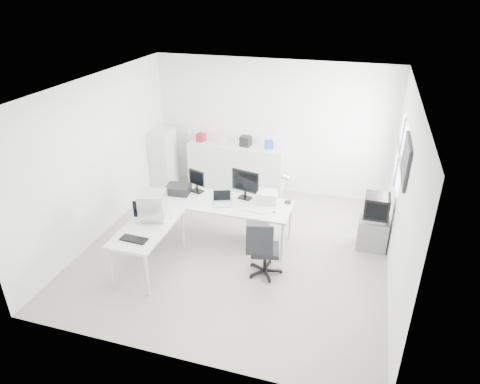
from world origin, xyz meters
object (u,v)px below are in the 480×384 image
(laptop, at_px, (222,200))
(sideboard, at_px, (237,167))
(main_desk, at_px, (222,221))
(tv_cabinet, at_px, (372,234))
(filing_cabinet, at_px, (163,159))
(crt_monitor, at_px, (153,206))
(lcd_monitor_large, at_px, (245,185))
(laser_printer, at_px, (267,197))
(lcd_monitor_small, at_px, (197,181))
(crt_tv, at_px, (376,208))
(office_chair, at_px, (265,247))
(side_desk, at_px, (149,247))
(inkjet_printer, at_px, (178,189))
(drawer_pedestal, at_px, (261,229))

(laptop, distance_m, sideboard, 2.18)
(main_desk, distance_m, tv_cabinet, 2.61)
(laptop, distance_m, filing_cabinet, 2.70)
(crt_monitor, relative_size, tv_cabinet, 0.83)
(lcd_monitor_large, bearing_deg, laptop, -117.36)
(lcd_monitor_large, relative_size, sideboard, 0.25)
(laser_printer, bearing_deg, sideboard, 114.23)
(lcd_monitor_small, height_order, tv_cabinet, lcd_monitor_small)
(crt_monitor, bearing_deg, tv_cabinet, 6.69)
(main_desk, relative_size, crt_tv, 4.80)
(crt_monitor, distance_m, tv_cabinet, 3.73)
(crt_tv, bearing_deg, office_chair, -142.12)
(side_desk, height_order, tv_cabinet, side_desk)
(lcd_monitor_large, relative_size, office_chair, 0.55)
(lcd_monitor_small, bearing_deg, side_desk, -83.28)
(main_desk, bearing_deg, lcd_monitor_small, 155.56)
(inkjet_printer, distance_m, lcd_monitor_large, 1.22)
(tv_cabinet, distance_m, crt_tv, 0.50)
(laptop, relative_size, crt_monitor, 0.68)
(lcd_monitor_small, bearing_deg, tv_cabinet, 23.75)
(drawer_pedestal, bearing_deg, tv_cabinet, 13.46)
(laser_printer, xyz_separation_m, crt_tv, (1.81, 0.27, -0.08))
(inkjet_printer, xyz_separation_m, sideboard, (0.50, 1.92, -0.31))
(side_desk, distance_m, crt_monitor, 0.65)
(drawer_pedestal, distance_m, filing_cabinet, 3.14)
(inkjet_printer, bearing_deg, laptop, -17.66)
(inkjet_printer, distance_m, laptop, 0.92)
(main_desk, xyz_separation_m, sideboard, (-0.35, 2.02, 0.14))
(crt_monitor, height_order, sideboard, crt_monitor)
(sideboard, bearing_deg, crt_monitor, -99.84)
(inkjet_printer, xyz_separation_m, crt_tv, (3.41, 0.39, -0.06))
(drawer_pedestal, distance_m, crt_tv, 1.97)
(drawer_pedestal, distance_m, laser_printer, 0.58)
(lcd_monitor_small, height_order, office_chair, lcd_monitor_small)
(office_chair, bearing_deg, lcd_monitor_small, 133.99)
(laser_printer, xyz_separation_m, tv_cabinet, (1.81, 0.27, -0.58))
(side_desk, height_order, drawer_pedestal, side_desk)
(lcd_monitor_large, bearing_deg, sideboard, 124.90)
(drawer_pedestal, height_order, sideboard, sideboard)
(sideboard, distance_m, filing_cabinet, 1.63)
(inkjet_printer, bearing_deg, lcd_monitor_large, 1.99)
(drawer_pedestal, relative_size, filing_cabinet, 0.46)
(inkjet_printer, bearing_deg, sideboard, 70.33)
(office_chair, xyz_separation_m, sideboard, (-1.32, 2.76, 0.04))
(laptop, bearing_deg, laser_printer, 4.66)
(lcd_monitor_small, xyz_separation_m, crt_tv, (3.11, 0.24, -0.19))
(lcd_monitor_small, distance_m, crt_monitor, 1.14)
(side_desk, bearing_deg, lcd_monitor_small, 77.47)
(crt_tv, bearing_deg, inkjet_printer, -173.40)
(drawer_pedestal, bearing_deg, inkjet_printer, 178.15)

